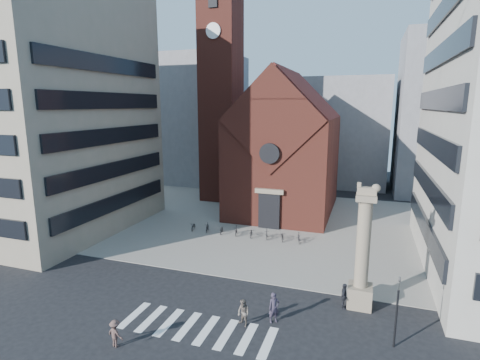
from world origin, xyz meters
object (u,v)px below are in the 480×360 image
at_px(lion_column, 362,259).
at_px(traffic_light, 397,310).
at_px(pedestrian_1, 243,313).
at_px(pedestrian_0, 274,308).
at_px(pedestrian_2, 344,296).
at_px(scooter_0, 193,226).

height_order(lion_column, traffic_light, lion_column).
height_order(traffic_light, pedestrian_1, traffic_light).
bearing_deg(lion_column, pedestrian_1, -144.83).
distance_m(pedestrian_0, pedestrian_1, 1.98).
xyz_separation_m(pedestrian_0, pedestrian_2, (4.10, 3.10, -0.09)).
bearing_deg(lion_column, scooter_0, 149.06).
xyz_separation_m(traffic_light, pedestrian_1, (-8.81, -0.80, -1.42)).
bearing_deg(pedestrian_2, lion_column, -51.74).
bearing_deg(pedestrian_0, pedestrian_2, -0.82).
bearing_deg(pedestrian_0, pedestrian_1, 172.58).
xyz_separation_m(pedestrian_1, scooter_0, (-10.93, 15.44, -0.39)).
relative_size(traffic_light, pedestrian_1, 2.48).
bearing_deg(pedestrian_2, scooter_0, 59.57).
distance_m(traffic_light, pedestrian_1, 8.96).
bearing_deg(pedestrian_1, scooter_0, 153.84).
relative_size(lion_column, traffic_light, 2.02).
bearing_deg(pedestrian_1, pedestrian_2, 63.82).
relative_size(lion_column, pedestrian_0, 4.38).
height_order(lion_column, pedestrian_2, lion_column).
xyz_separation_m(traffic_light, pedestrian_2, (-3.00, 3.30, -1.39)).
bearing_deg(traffic_light, pedestrian_1, -174.79).
xyz_separation_m(lion_column, scooter_0, (-17.74, 10.64, -2.98)).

